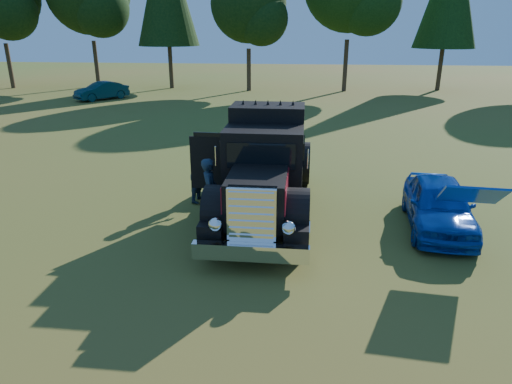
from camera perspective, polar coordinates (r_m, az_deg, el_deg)
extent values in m
plane|color=#355E1B|center=(10.88, 1.04, -7.70)|extent=(120.00, 120.00, 0.00)
cylinder|color=#2D2116|center=(44.87, -19.33, 14.88)|extent=(0.36, 0.36, 3.96)
sphere|color=black|center=(43.45, -18.89, 20.93)|extent=(4.84, 4.84, 4.84)
cylinder|color=#2D2116|center=(46.57, -28.42, 13.69)|extent=(0.36, 0.36, 3.78)
sphere|color=black|center=(45.08, -28.59, 19.22)|extent=(4.62, 4.62, 4.62)
cylinder|color=#2D2116|center=(42.68, 22.09, 14.72)|extent=(0.36, 0.36, 4.50)
cylinder|color=#2D2116|center=(41.91, -10.65, 15.84)|extent=(0.36, 0.36, 4.68)
cylinder|color=#2D2116|center=(39.84, 11.11, 15.23)|extent=(0.36, 0.36, 4.14)
sphere|color=black|center=(39.00, 13.90, 22.06)|extent=(5.06, 5.06, 5.06)
cylinder|color=#2D2116|center=(39.55, -0.90, 15.02)|extent=(0.36, 0.36, 3.42)
sphere|color=black|center=(39.45, -0.94, 22.47)|extent=(6.08, 6.08, 6.08)
sphere|color=black|center=(38.53, 0.72, 20.84)|extent=(4.18, 4.18, 4.18)
cylinder|color=black|center=(11.01, -5.36, -4.26)|extent=(0.32, 1.10, 1.10)
cylinder|color=black|center=(10.81, 5.66, -4.75)|extent=(0.32, 1.10, 1.10)
cylinder|color=black|center=(15.45, -1.89, 2.98)|extent=(0.32, 1.10, 1.10)
cylinder|color=black|center=(15.31, 5.93, 2.71)|extent=(0.32, 1.10, 1.10)
cylinder|color=black|center=(15.41, -0.67, 2.94)|extent=(0.32, 1.10, 1.10)
cylinder|color=black|center=(15.31, 4.69, 2.76)|extent=(0.32, 1.10, 1.10)
cube|color=black|center=(13.24, 1.29, 0.38)|extent=(1.60, 6.40, 0.28)
cube|color=white|center=(9.74, -0.69, -7.54)|extent=(2.50, 0.22, 0.36)
cube|color=white|center=(9.71, -0.50, -3.06)|extent=(1.05, 0.30, 1.30)
cube|color=black|center=(10.67, 0.15, -0.63)|extent=(1.35, 1.80, 1.10)
cube|color=maroon|center=(10.69, -3.53, 0.52)|extent=(0.02, 1.80, 0.60)
cube|color=maroon|center=(10.55, 3.88, 0.25)|extent=(0.02, 1.80, 0.60)
cylinder|color=black|center=(10.83, -4.91, -2.36)|extent=(0.55, 1.24, 1.24)
cylinder|color=black|center=(10.65, 5.19, -2.77)|extent=(0.55, 1.24, 1.24)
sphere|color=white|center=(9.84, -5.07, -4.09)|extent=(0.32, 0.32, 0.32)
sphere|color=white|center=(9.68, 4.06, -4.50)|extent=(0.32, 0.32, 0.32)
cube|color=black|center=(12.05, 0.93, 3.05)|extent=(2.05, 1.30, 2.10)
cube|color=black|center=(11.27, 0.63, 4.51)|extent=(1.70, 0.05, 0.65)
cube|color=black|center=(13.24, 1.46, 5.49)|extent=(2.05, 1.30, 2.50)
cube|color=black|center=(15.04, 1.96, 4.09)|extent=(2.00, 2.00, 0.35)
cube|color=black|center=(12.89, -5.83, 3.62)|extent=(1.10, 0.12, 1.50)
cube|color=maroon|center=(12.98, -5.78, 3.04)|extent=(0.85, 0.07, 0.75)
imported|color=#063897|center=(12.91, 21.86, -1.43)|extent=(1.91, 4.02, 1.33)
cube|color=#063897|center=(11.15, 25.36, -0.33)|extent=(1.38, 1.04, 0.67)
imported|color=#20284B|center=(12.20, -5.76, 0.04)|extent=(0.56, 0.74, 1.83)
imported|color=#20304C|center=(13.91, -6.87, 2.24)|extent=(0.84, 0.97, 1.71)
imported|color=#0B423B|center=(36.37, -18.74, 11.89)|extent=(3.47, 3.89, 1.28)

